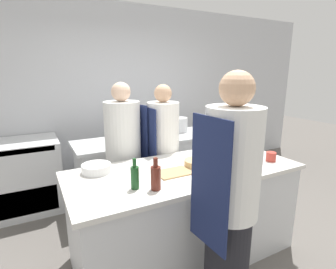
# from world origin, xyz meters

# --- Properties ---
(ground_plane) EXTENTS (16.00, 16.00, 0.00)m
(ground_plane) POSITION_xyz_m (0.00, 0.00, 0.00)
(ground_plane) COLOR #605B56
(wall_back) EXTENTS (8.00, 0.06, 2.80)m
(wall_back) POSITION_xyz_m (0.00, 2.13, 1.40)
(wall_back) COLOR silver
(wall_back) RESTS_ON ground_plane
(prep_counter) EXTENTS (2.16, 0.94, 0.91)m
(prep_counter) POSITION_xyz_m (0.00, 0.00, 0.45)
(prep_counter) COLOR silver
(prep_counter) RESTS_ON ground_plane
(pass_counter) EXTENTS (2.26, 0.68, 0.91)m
(pass_counter) POSITION_xyz_m (0.30, 1.21, 0.45)
(pass_counter) COLOR silver
(pass_counter) RESTS_ON ground_plane
(oven_range) EXTENTS (0.87, 0.72, 0.93)m
(oven_range) POSITION_xyz_m (-1.38, 1.72, 0.47)
(oven_range) COLOR silver
(oven_range) RESTS_ON ground_plane
(chef_at_prep_near) EXTENTS (0.40, 0.38, 1.80)m
(chef_at_prep_near) POSITION_xyz_m (-0.09, -0.72, 0.90)
(chef_at_prep_near) COLOR black
(chef_at_prep_near) RESTS_ON ground_plane
(chef_at_stove) EXTENTS (0.44, 0.43, 1.68)m
(chef_at_stove) POSITION_xyz_m (-0.35, 0.75, 0.83)
(chef_at_stove) COLOR black
(chef_at_stove) RESTS_ON ground_plane
(chef_at_pass_far) EXTENTS (0.38, 0.37, 1.65)m
(chef_at_pass_far) POSITION_xyz_m (0.10, 0.65, 0.82)
(chef_at_pass_far) COLOR black
(chef_at_pass_far) RESTS_ON ground_plane
(bottle_olive_oil) EXTENTS (0.07, 0.07, 0.27)m
(bottle_olive_oil) POSITION_xyz_m (0.57, 0.23, 1.01)
(bottle_olive_oil) COLOR silver
(bottle_olive_oil) RESTS_ON prep_counter
(bottle_vinegar) EXTENTS (0.08, 0.08, 0.25)m
(bottle_vinegar) POSITION_xyz_m (-0.44, -0.27, 1.01)
(bottle_vinegar) COLOR #5B2319
(bottle_vinegar) RESTS_ON prep_counter
(bottle_wine) EXTENTS (0.06, 0.06, 0.24)m
(bottle_wine) POSITION_xyz_m (-0.57, -0.18, 1.00)
(bottle_wine) COLOR #19471E
(bottle_wine) RESTS_ON prep_counter
(bowl_mixing_large) EXTENTS (0.26, 0.26, 0.08)m
(bowl_mixing_large) POSITION_xyz_m (-0.76, 0.29, 0.94)
(bowl_mixing_large) COLOR white
(bowl_mixing_large) RESTS_ON prep_counter
(bowl_prep_small) EXTENTS (0.24, 0.24, 0.06)m
(bowl_prep_small) POSITION_xyz_m (0.12, 0.00, 0.94)
(bowl_prep_small) COLOR tan
(bowl_prep_small) RESTS_ON prep_counter
(bowl_ceramic_blue) EXTENTS (0.19, 0.19, 0.07)m
(bowl_ceramic_blue) POSITION_xyz_m (0.74, 0.31, 0.94)
(bowl_ceramic_blue) COLOR white
(bowl_ceramic_blue) RESTS_ON prep_counter
(bowl_wooden_salad) EXTENTS (0.21, 0.21, 0.06)m
(bowl_wooden_salad) POSITION_xyz_m (0.55, 0.03, 0.94)
(bowl_wooden_salad) COLOR navy
(bowl_wooden_salad) RESTS_ON prep_counter
(cup) EXTENTS (0.10, 0.10, 0.09)m
(cup) POSITION_xyz_m (0.87, -0.23, 0.95)
(cup) COLOR #B2382D
(cup) RESTS_ON prep_counter
(cutting_board) EXTENTS (0.30, 0.22, 0.01)m
(cutting_board) POSITION_xyz_m (-0.16, -0.05, 0.91)
(cutting_board) COLOR tan
(cutting_board) RESTS_ON prep_counter
(stockpot) EXTENTS (0.27, 0.27, 0.21)m
(stockpot) POSITION_xyz_m (0.71, 1.35, 1.01)
(stockpot) COLOR silver
(stockpot) RESTS_ON pass_counter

